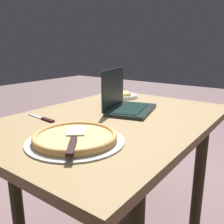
% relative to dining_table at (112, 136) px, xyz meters
% --- Properties ---
extents(dining_table, '(1.25, 0.88, 0.75)m').
position_rel_dining_table_xyz_m(dining_table, '(0.00, 0.00, 0.00)').
color(dining_table, olive).
rests_on(dining_table, ground_plane).
extents(laptop, '(0.36, 0.29, 0.23)m').
position_rel_dining_table_xyz_m(laptop, '(0.14, 0.02, 0.15)').
color(laptop, black).
rests_on(laptop, dining_table).
extents(pizza_plate, '(0.22, 0.22, 0.04)m').
position_rel_dining_table_xyz_m(pizza_plate, '(0.44, 0.24, 0.11)').
color(pizza_plate, white).
rests_on(pizza_plate, dining_table).
extents(pizza_tray, '(0.37, 0.37, 0.04)m').
position_rel_dining_table_xyz_m(pizza_tray, '(-0.35, -0.09, 0.12)').
color(pizza_tray, '#AAA7A1').
rests_on(pizza_tray, dining_table).
extents(table_knife, '(0.04, 0.21, 0.01)m').
position_rel_dining_table_xyz_m(table_knife, '(-0.23, 0.25, 0.10)').
color(table_knife, '#BDB7C4').
rests_on(table_knife, dining_table).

